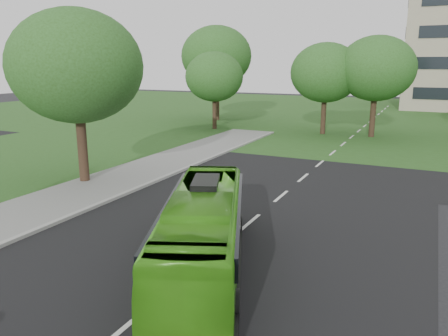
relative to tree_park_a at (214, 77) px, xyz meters
name	(u,v)px	position (x,y,z in m)	size (l,w,h in m)	color
ground	(230,239)	(13.38, -25.24, -5.14)	(160.00, 160.00, 0.00)	black
street_surfaces	(340,142)	(13.00, -2.49, -5.12)	(120.00, 120.00, 0.15)	black
tree_park_a	(214,77)	(0.00, 0.00, 0.00)	(5.71, 5.71, 7.58)	black
tree_park_b	(326,73)	(10.60, 1.38, 0.45)	(6.33, 6.33, 8.30)	black
tree_park_c	(376,69)	(14.93, 1.60, 0.83)	(6.63, 6.63, 8.81)	black
tree_park_f	(217,56)	(-3.00, 6.51, 2.08)	(7.96, 7.96, 10.62)	black
tree_side_near	(76,67)	(2.82, -21.44, 1.09)	(6.91, 6.91, 9.18)	black
bus	(203,232)	(13.67, -27.86, -3.87)	(2.15, 9.18, 2.56)	#44A41A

